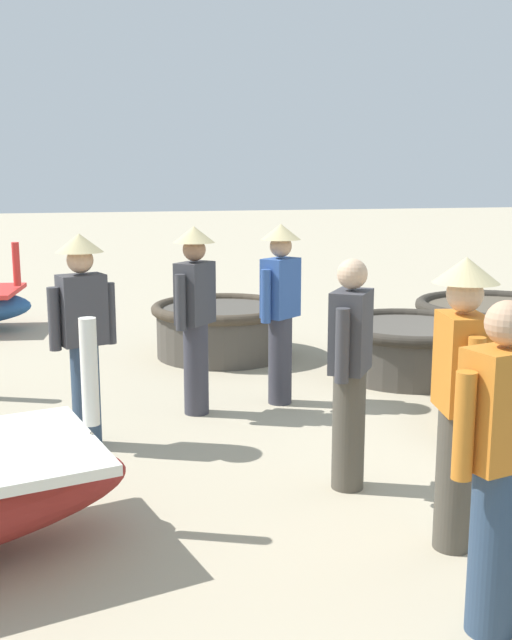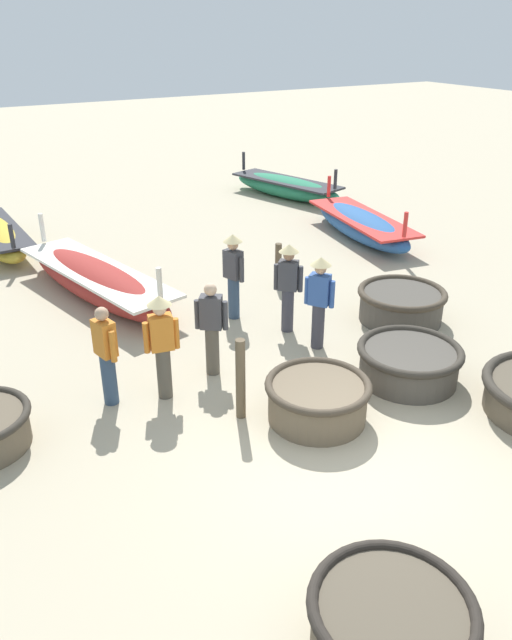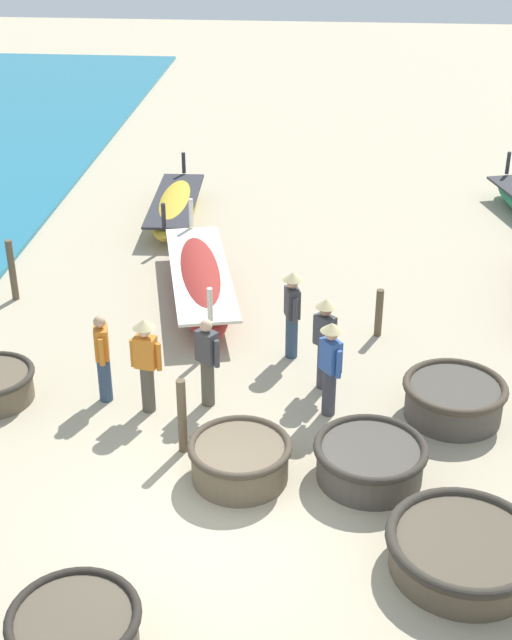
{
  "view_description": "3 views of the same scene",
  "coord_description": "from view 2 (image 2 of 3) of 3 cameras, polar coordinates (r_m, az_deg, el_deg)",
  "views": [
    {
      "loc": [
        -4.92,
        4.79,
        2.09
      ],
      "look_at": [
        -0.03,
        3.47,
        1.11
      ],
      "focal_mm": 42.0,
      "sensor_mm": 36.0,
      "label": 1
    },
    {
      "loc": [
        -4.23,
        -4.99,
        5.2
      ],
      "look_at": [
        0.33,
        2.88,
        0.79
      ],
      "focal_mm": 35.0,
      "sensor_mm": 36.0,
      "label": 2
    },
    {
      "loc": [
        1.4,
        -9.31,
        8.12
      ],
      "look_at": [
        0.23,
        4.26,
        0.9
      ],
      "focal_mm": 50.0,
      "sensor_mm": 36.0,
      "label": 3
    }
  ],
  "objects": [
    {
      "name": "mooring_post_mid_beach",
      "position": [
        8.81,
        -1.42,
        -5.43
      ],
      "size": [
        0.14,
        0.14,
        1.25
      ],
      "primitive_type": "cylinder",
      "color": "brown",
      "rests_on": "ground"
    },
    {
      "name": "fisherman_hauling",
      "position": [
        9.81,
        -4.08,
        -0.61
      ],
      "size": [
        0.45,
        0.38,
        1.57
      ],
      "color": "#4C473D",
      "rests_on": "ground"
    },
    {
      "name": "long_boat_green_hull",
      "position": [
        16.68,
        9.63,
        8.59
      ],
      "size": [
        1.83,
        4.36,
        1.21
      ],
      "color": "#285693",
      "rests_on": "ground"
    },
    {
      "name": "fisherman_with_hat",
      "position": [
        10.6,
        5.81,
        2.12
      ],
      "size": [
        0.38,
        0.44,
        1.67
      ],
      "color": "#383842",
      "rests_on": "ground"
    },
    {
      "name": "coracle_far_right",
      "position": [
        8.97,
        5.64,
        -7.16
      ],
      "size": [
        1.52,
        1.52,
        0.61
      ],
      "color": "brown",
      "rests_on": "ground"
    },
    {
      "name": "coracle_upturned",
      "position": [
        10.15,
        13.81,
        -3.73
      ],
      "size": [
        1.66,
        1.66,
        0.58
      ],
      "color": "#4C473F",
      "rests_on": "ground"
    },
    {
      "name": "long_boat_red_hull",
      "position": [
        20.45,
        2.79,
        12.08
      ],
      "size": [
        2.17,
        4.33,
        1.18
      ],
      "color": "#237551",
      "rests_on": "ground"
    },
    {
      "name": "fisherman_standing_right",
      "position": [
        11.16,
        2.96,
        3.47
      ],
      "size": [
        0.41,
        0.4,
        1.67
      ],
      "color": "#383842",
      "rests_on": "ground"
    },
    {
      "name": "coracle_front_right",
      "position": [
        6.33,
        12.21,
        -25.43
      ],
      "size": [
        1.54,
        1.54,
        0.58
      ],
      "color": "brown",
      "rests_on": "ground"
    },
    {
      "name": "fisherman_crouching",
      "position": [
        11.66,
        -2.09,
        4.51
      ],
      "size": [
        0.36,
        0.51,
        1.67
      ],
      "color": "#2D425B",
      "rests_on": "ground"
    },
    {
      "name": "fisherman_standing_left",
      "position": [
        9.27,
        -13.53,
        -3.0
      ],
      "size": [
        0.29,
        0.52,
        1.57
      ],
      "color": "#2D425B",
      "rests_on": "ground"
    },
    {
      "name": "coracle_beside_post",
      "position": [
        12.11,
        13.13,
        1.47
      ],
      "size": [
        1.67,
        1.67,
        0.63
      ],
      "color": "#4C473F",
      "rests_on": "ground"
    },
    {
      "name": "mooring_post_shoreline",
      "position": [
        13.33,
        2.05,
        5.07
      ],
      "size": [
        0.14,
        0.14,
        0.94
      ],
      "primitive_type": "cylinder",
      "color": "brown",
      "rests_on": "ground"
    },
    {
      "name": "ground_plane",
      "position": [
        8.36,
        8.2,
        -12.92
      ],
      "size": [
        80.0,
        80.0,
        0.0
      ],
      "primitive_type": "plane",
      "color": "tan"
    },
    {
      "name": "fisherman_by_coracle",
      "position": [
        9.22,
        -8.61,
        -1.86
      ],
      "size": [
        0.52,
        0.36,
        1.67
      ],
      "color": "#4C473D",
      "rests_on": "ground"
    },
    {
      "name": "long_boat_white_hull",
      "position": [
        13.17,
        -14.32,
        3.51
      ],
      "size": [
        2.18,
        5.08,
        1.3
      ],
      "color": "maroon",
      "rests_on": "ground"
    }
  ]
}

